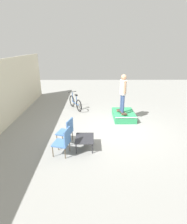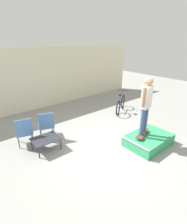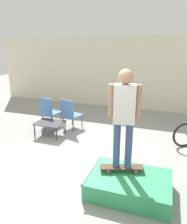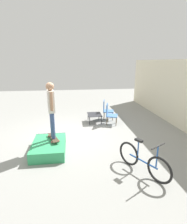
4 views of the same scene
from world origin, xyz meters
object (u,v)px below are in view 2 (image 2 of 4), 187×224
(skateboard_on_ramp, at_px, (142,133))
(person_skater, at_px, (146,101))
(patio_chair_right, at_px, (46,124))
(bicycle, at_px, (121,104))
(patio_chair_left, at_px, (24,131))
(skate_ramp_box, at_px, (148,140))
(coffee_table, at_px, (46,140))

(skateboard_on_ramp, relative_size, person_skater, 0.46)
(patio_chair_right, xyz_separation_m, bicycle, (3.89, 0.04, -0.16))
(patio_chair_left, relative_size, bicycle, 0.66)
(skate_ramp_box, bearing_deg, person_skater, 142.03)
(person_skater, relative_size, coffee_table, 2.21)
(person_skater, bearing_deg, skate_ramp_box, -48.63)
(skate_ramp_box, height_order, patio_chair_left, patio_chair_left)
(coffee_table, relative_size, patio_chair_left, 0.85)
(skate_ramp_box, relative_size, coffee_table, 1.82)
(skate_ramp_box, xyz_separation_m, bicycle, (1.48, 2.62, 0.20))
(person_skater, relative_size, bicycle, 1.22)
(skateboard_on_ramp, height_order, bicycle, bicycle)
(skate_ramp_box, relative_size, patio_chair_left, 1.54)
(skate_ramp_box, distance_m, bicycle, 3.02)
(person_skater, height_order, coffee_table, person_skater)
(bicycle, bearing_deg, patio_chair_left, 151.19)
(person_skater, bearing_deg, coffee_table, 135.14)
(skateboard_on_ramp, xyz_separation_m, patio_chair_right, (-2.22, 2.44, 0.11))
(coffee_table, height_order, patio_chair_right, patio_chair_right)
(person_skater, bearing_deg, skateboard_on_ramp, -10.66)
(person_skater, distance_m, coffee_table, 3.34)
(person_skater, xyz_separation_m, coffee_table, (-2.58, 1.75, -1.18))
(skateboard_on_ramp, relative_size, coffee_table, 1.02)
(skateboard_on_ramp, xyz_separation_m, coffee_table, (-2.58, 1.75, -0.07))
(coffee_table, xyz_separation_m, patio_chair_right, (0.36, 0.69, 0.17))
(person_skater, bearing_deg, bicycle, 45.44)
(patio_chair_right, bearing_deg, patio_chair_left, 17.54)
(bicycle, bearing_deg, skate_ramp_box, -148.82)
(skate_ramp_box, distance_m, coffee_table, 3.36)
(skateboard_on_ramp, height_order, patio_chair_right, patio_chair_right)
(skateboard_on_ramp, bearing_deg, patio_chair_left, 122.19)
(coffee_table, bearing_deg, person_skater, -34.20)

